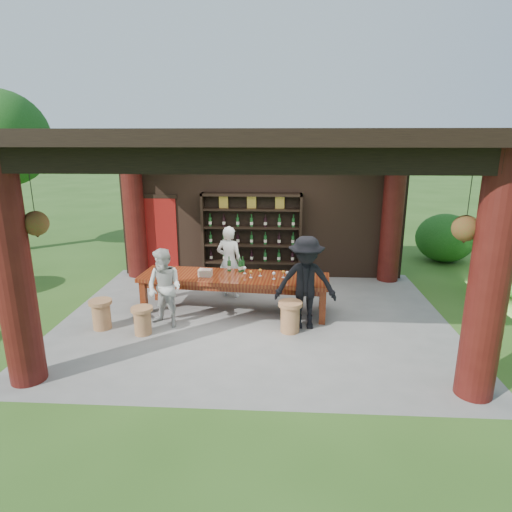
# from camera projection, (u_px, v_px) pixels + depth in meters

# --- Properties ---
(ground) EXTENTS (90.00, 90.00, 0.00)m
(ground) POSITION_uv_depth(u_px,v_px,m) (255.00, 318.00, 8.37)
(ground) COLOR #2D5119
(ground) RESTS_ON ground
(pavilion) EXTENTS (7.50, 6.00, 3.60)m
(pavilion) POSITION_uv_depth(u_px,v_px,m) (255.00, 207.00, 8.22)
(pavilion) COLOR slate
(pavilion) RESTS_ON ground
(wine_shelf) EXTENTS (2.43, 0.37, 2.14)m
(wine_shelf) POSITION_uv_depth(u_px,v_px,m) (252.00, 237.00, 10.46)
(wine_shelf) COLOR black
(wine_shelf) RESTS_ON ground
(tasting_table) EXTENTS (3.83, 1.28, 0.75)m
(tasting_table) POSITION_uv_depth(u_px,v_px,m) (234.00, 281.00, 8.56)
(tasting_table) COLOR #58180C
(tasting_table) RESTS_ON ground
(stool_near_left) EXTENTS (0.39, 0.39, 0.51)m
(stool_near_left) POSITION_uv_depth(u_px,v_px,m) (142.00, 320.00, 7.62)
(stool_near_left) COLOR #99633D
(stool_near_left) RESTS_ON ground
(stool_near_right) EXTENTS (0.44, 0.44, 0.57)m
(stool_near_right) POSITION_uv_depth(u_px,v_px,m) (290.00, 316.00, 7.71)
(stool_near_right) COLOR #99633D
(stool_near_right) RESTS_ON ground
(stool_far_left) EXTENTS (0.42, 0.42, 0.55)m
(stool_far_left) POSITION_uv_depth(u_px,v_px,m) (101.00, 314.00, 7.84)
(stool_far_left) COLOR #99633D
(stool_far_left) RESTS_ON ground
(host) EXTENTS (0.66, 0.52, 1.59)m
(host) POSITION_uv_depth(u_px,v_px,m) (229.00, 262.00, 9.33)
(host) COLOR silver
(host) RESTS_ON ground
(guest_woman) EXTENTS (0.88, 0.79, 1.47)m
(guest_woman) POSITION_uv_depth(u_px,v_px,m) (165.00, 288.00, 7.86)
(guest_woman) COLOR beige
(guest_woman) RESTS_ON ground
(guest_man) EXTENTS (1.13, 0.66, 1.73)m
(guest_man) POSITION_uv_depth(u_px,v_px,m) (306.00, 283.00, 7.75)
(guest_man) COLOR black
(guest_man) RESTS_ON ground
(table_bottles) EXTENTS (0.36, 0.13, 0.31)m
(table_bottles) POSITION_uv_depth(u_px,v_px,m) (237.00, 264.00, 8.77)
(table_bottles) COLOR #194C1E
(table_bottles) RESTS_ON tasting_table
(table_glasses) EXTENTS (0.93, 0.40, 0.15)m
(table_glasses) POSITION_uv_depth(u_px,v_px,m) (267.00, 273.00, 8.43)
(table_glasses) COLOR silver
(table_glasses) RESTS_ON tasting_table
(napkin_basket) EXTENTS (0.27, 0.20, 0.14)m
(napkin_basket) POSITION_uv_depth(u_px,v_px,m) (205.00, 273.00, 8.49)
(napkin_basket) COLOR #BF6672
(napkin_basket) RESTS_ON tasting_table
(shrubs) EXTENTS (15.06, 8.20, 1.36)m
(shrubs) POSITION_uv_depth(u_px,v_px,m) (333.00, 273.00, 9.28)
(shrubs) COLOR #194C14
(shrubs) RESTS_ON ground
(trees) EXTENTS (20.56, 11.40, 4.80)m
(trees) POSITION_uv_depth(u_px,v_px,m) (432.00, 140.00, 8.83)
(trees) COLOR #3F2819
(trees) RESTS_ON ground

